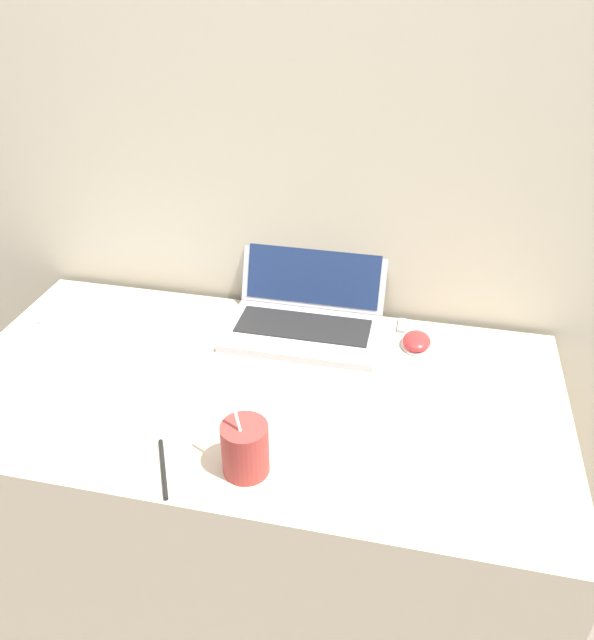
% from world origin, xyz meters
% --- Properties ---
extents(wall_back, '(7.00, 0.04, 2.50)m').
position_xyz_m(wall_back, '(0.00, 0.76, 1.25)').
color(wall_back, '#BCB299').
rests_on(wall_back, ground_plane).
extents(desk, '(1.37, 0.72, 0.71)m').
position_xyz_m(desk, '(0.00, 0.36, 0.36)').
color(desk, beige).
rests_on(desk, ground_plane).
extents(laptop, '(0.38, 0.31, 0.24)m').
position_xyz_m(laptop, '(0.07, 0.64, 0.77)').
color(laptop, '#ADADB2').
rests_on(laptop, desk).
extents(drink_cup, '(0.09, 0.09, 0.20)m').
position_xyz_m(drink_cup, '(0.06, 0.11, 0.77)').
color(drink_cup, '#9E332D').
rests_on(drink_cup, desk).
extents(computer_mouse, '(0.07, 0.09, 0.03)m').
position_xyz_m(computer_mouse, '(0.35, 0.60, 0.73)').
color(computer_mouse, white).
rests_on(computer_mouse, desk).
extents(external_keyboard, '(0.46, 0.15, 0.02)m').
position_xyz_m(external_keyboard, '(-0.38, 0.56, 0.72)').
color(external_keyboard, silver).
rests_on(external_keyboard, desk).
extents(usb_stick, '(0.02, 0.06, 0.01)m').
position_xyz_m(usb_stick, '(0.31, 0.68, 0.72)').
color(usb_stick, '#99999E').
rests_on(usb_stick, desk).
extents(pen, '(0.08, 0.14, 0.01)m').
position_xyz_m(pen, '(-0.10, 0.08, 0.72)').
color(pen, black).
rests_on(pen, desk).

